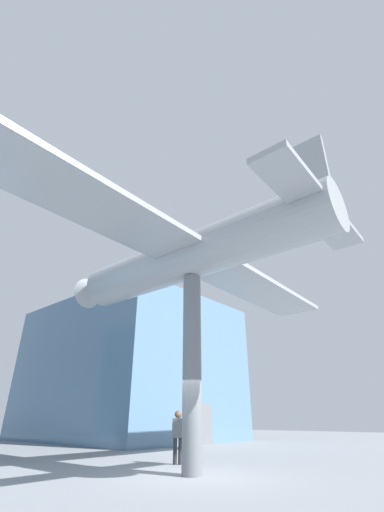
% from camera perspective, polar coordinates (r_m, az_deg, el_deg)
% --- Properties ---
extents(ground_plane, '(80.00, 80.00, 0.00)m').
position_cam_1_polar(ground_plane, '(11.23, 0.00, -32.84)').
color(ground_plane, gray).
extents(glass_pavilion_right, '(11.91, 14.81, 10.25)m').
position_cam_1_polar(glass_pavilion_right, '(29.32, -10.28, -18.48)').
color(glass_pavilion_right, slate).
rests_on(glass_pavilion_right, ground_plane).
extents(support_pylon_central, '(0.59, 0.59, 5.92)m').
position_cam_1_polar(support_pylon_central, '(11.24, 0.00, -17.69)').
color(support_pylon_central, slate).
rests_on(support_pylon_central, ground_plane).
extents(suspended_airplane, '(18.34, 11.98, 3.36)m').
position_cam_1_polar(suspended_airplane, '(12.45, -0.60, -0.13)').
color(suspended_airplane, '#93999E').
rests_on(suspended_airplane, support_pylon_central).
extents(visitor_person, '(0.42, 0.45, 1.71)m').
position_cam_1_polar(visitor_person, '(13.81, -2.37, -27.33)').
color(visitor_person, '#232328').
rests_on(visitor_person, ground_plane).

